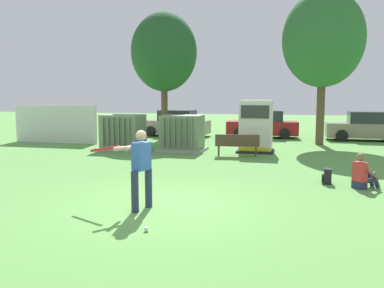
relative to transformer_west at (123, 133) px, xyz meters
The scene contains 15 objects.
ground_plane 10.10m from the transformer_west, 61.71° to the right, with size 96.00×96.00×0.00m, color #5B9947.
fence_panel 4.91m from the transformer_west, 160.52° to the left, with size 4.80×0.12×2.00m, color silver.
transformer_west is the anchor object (origin of this frame).
transformer_mid_west 2.80m from the transformer_west, ahead, with size 2.10×1.70×1.62m.
generator_enclosure 6.13m from the transformer_west, ahead, with size 1.60×1.40×2.30m.
park_bench 5.56m from the transformer_west, ahead, with size 1.83×0.60×0.92m.
batter 10.31m from the transformer_west, 64.03° to the right, with size 1.60×0.78×1.74m.
sports_ball 11.83m from the transformer_west, 64.03° to the right, with size 0.09×0.09×0.09m, color white.
seated_spectator 11.22m from the transformer_west, 31.58° to the right, with size 0.78×0.68×0.96m.
backpack 10.30m from the transformer_west, 32.50° to the right, with size 0.27×0.33×0.44m.
tree_left 6.77m from the transformer_west, 86.87° to the left, with size 3.81×3.81×7.28m.
tree_center_left 10.91m from the transformer_west, 25.13° to the left, with size 4.03×4.03×7.70m.
parked_car_leftmost 6.79m from the transformer_west, 85.51° to the left, with size 4.29×2.10×1.62m.
parked_car_left_of_center 9.30m from the transformer_west, 50.81° to the left, with size 4.30×2.13×1.62m.
parked_car_right_of_center 13.51m from the transformer_west, 30.72° to the left, with size 4.20×1.92×1.62m.
Camera 1 is at (2.97, -8.44, 2.45)m, focal length 37.68 mm.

